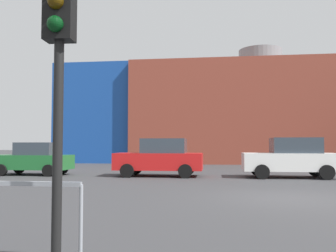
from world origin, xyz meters
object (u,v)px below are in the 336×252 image
object	(u,v)px
parked_car_2	(291,158)
traffic_light_near_left	(58,46)
parked_car_0	(34,159)
parked_car_1	(160,158)

from	to	relation	value
parked_car_2	traffic_light_near_left	bearing A→B (deg)	68.15
parked_car_0	traffic_light_near_left	world-z (taller)	traffic_light_near_left
parked_car_1	parked_car_2	size ratio (longest dim) A/B	0.99
parked_car_2	traffic_light_near_left	distance (m)	14.60
parked_car_0	traffic_light_near_left	bearing A→B (deg)	118.20
parked_car_0	parked_car_2	bearing A→B (deg)	-180.00
traffic_light_near_left	parked_car_0	bearing A→B (deg)	-154.28
parked_car_1	parked_car_2	distance (m)	6.14
parked_car_2	traffic_light_near_left	world-z (taller)	traffic_light_near_left
parked_car_1	parked_car_2	bearing A→B (deg)	-180.00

